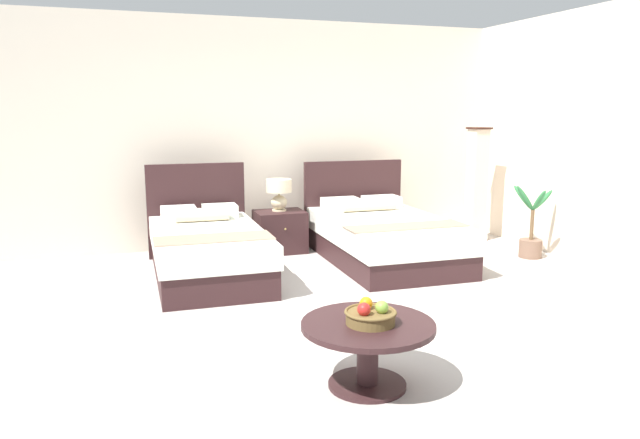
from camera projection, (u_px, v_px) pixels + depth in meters
The scene contains 11 objects.
ground_plane at pixel (351, 311), 5.27m from camera, with size 9.94×9.44×0.02m, color #B6ADA6.
wall_back at pixel (267, 134), 7.73m from camera, with size 9.94×0.12×2.84m, color beige.
wall_side_right at pixel (614, 139), 6.40m from camera, with size 0.12×5.04×2.84m, color beige.
bed_near_window at pixel (207, 249), 6.31m from camera, with size 1.17×2.07×1.11m.
bed_near_corner at pixel (383, 236), 6.96m from camera, with size 1.35×2.18×1.08m.
nightstand at pixel (280, 231), 7.39m from camera, with size 0.59×0.50×0.51m.
table_lamp at pixel (279, 191), 7.32m from camera, with size 0.31×0.31×0.39m.
coffee_table at pixel (368, 341), 3.77m from camera, with size 0.84×0.84×0.42m.
fruit_bowl at pixel (370, 315), 3.72m from camera, with size 0.33×0.33×0.15m.
floor_lamp_corner at pixel (477, 185), 7.96m from camera, with size 0.25×0.25×1.50m.
potted_palm at pixel (531, 235), 7.11m from camera, with size 0.53×0.56×0.88m.
Camera 1 is at (-1.90, -4.68, 1.73)m, focal length 33.82 mm.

